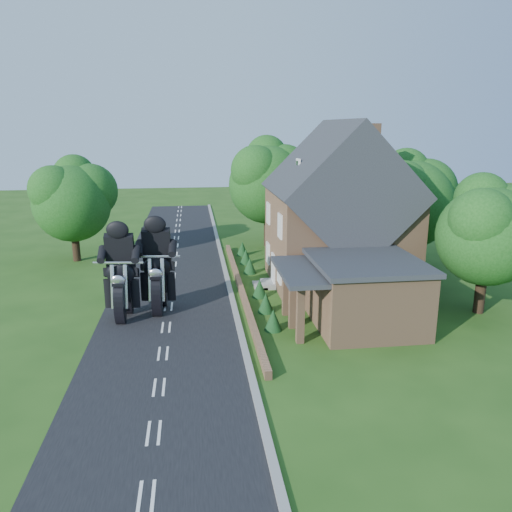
{
  "coord_description": "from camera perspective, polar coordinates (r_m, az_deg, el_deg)",
  "views": [
    {
      "loc": [
        1.49,
        -23.76,
        9.8
      ],
      "look_at": [
        4.95,
        2.96,
        2.8
      ],
      "focal_mm": 35.0,
      "sensor_mm": 36.0,
      "label": 1
    }
  ],
  "objects": [
    {
      "name": "house",
      "position": [
        31.56,
        9.34,
        4.41
      ],
      "size": [
        9.54,
        8.64,
        10.24
      ],
      "color": "#986D4D",
      "rests_on": "ground"
    },
    {
      "name": "kerb",
      "position": [
        25.77,
        -2.04,
        -7.66
      ],
      "size": [
        0.3,
        80.0,
        0.12
      ],
      "primitive_type": "cube",
      "color": "gray",
      "rests_on": "ground"
    },
    {
      "name": "motorcycle_follow",
      "position": [
        27.03,
        -14.89,
        -5.43
      ],
      "size": [
        0.62,
        1.73,
        1.58
      ],
      "primitive_type": null,
      "rotation": [
        0.0,
        0.0,
        3.03
      ],
      "color": "black",
      "rests_on": "ground"
    },
    {
      "name": "shrub_e",
      "position": [
        36.65,
        -1.17,
        -0.06
      ],
      "size": [
        0.9,
        0.9,
        1.1
      ],
      "primitive_type": "cone",
      "color": "#103415",
      "rests_on": "ground"
    },
    {
      "name": "tree_annex_side",
      "position": [
        28.98,
        25.47,
        2.99
      ],
      "size": [
        5.64,
        5.2,
        7.48
      ],
      "color": "black",
      "rests_on": "ground"
    },
    {
      "name": "motorcycle_lead",
      "position": [
        27.63,
        -11.0,
        -4.72
      ],
      "size": [
        0.6,
        1.75,
        1.6
      ],
      "primitive_type": null,
      "rotation": [
        0.0,
        0.0,
        3.05
      ],
      "color": "black",
      "rests_on": "ground"
    },
    {
      "name": "road",
      "position": [
        25.74,
        -10.24,
        -8.04
      ],
      "size": [
        7.0,
        80.0,
        0.02
      ],
      "primitive_type": "cube",
      "color": "black",
      "rests_on": "ground"
    },
    {
      "name": "shrub_a",
      "position": [
        24.86,
        1.98,
        -7.29
      ],
      "size": [
        0.9,
        0.9,
        1.1
      ],
      "primitive_type": "cone",
      "color": "#103415",
      "rests_on": "ground"
    },
    {
      "name": "tree_house_right",
      "position": [
        36.04,
        17.68,
        6.53
      ],
      "size": [
        6.51,
        6.0,
        8.4
      ],
      "color": "black",
      "rests_on": "ground"
    },
    {
      "name": "annex",
      "position": [
        25.72,
        12.05,
        -3.97
      ],
      "size": [
        7.05,
        5.94,
        3.44
      ],
      "color": "#986D4D",
      "rests_on": "ground"
    },
    {
      "name": "shrub_d",
      "position": [
        34.25,
        -0.72,
        -1.11
      ],
      "size": [
        0.9,
        0.9,
        1.1
      ],
      "primitive_type": "cone",
      "color": "#103415",
      "rests_on": "ground"
    },
    {
      "name": "garden_wall",
      "position": [
        30.45,
        -1.71,
        -3.82
      ],
      "size": [
        0.3,
        22.0,
        0.4
      ],
      "primitive_type": "cube",
      "color": "#986D4D",
      "rests_on": "ground"
    },
    {
      "name": "tree_behind_house",
      "position": [
        42.02,
        10.37,
        9.46
      ],
      "size": [
        7.81,
        7.2,
        10.08
      ],
      "color": "black",
      "rests_on": "ground"
    },
    {
      "name": "shrub_b",
      "position": [
        27.17,
        1.13,
        -5.35
      ],
      "size": [
        0.9,
        0.9,
        1.1
      ],
      "primitive_type": "cone",
      "color": "#103415",
      "rests_on": "ground"
    },
    {
      "name": "shrub_f",
      "position": [
        39.06,
        -1.57,
        0.86
      ],
      "size": [
        0.9,
        0.9,
        1.1
      ],
      "primitive_type": "cone",
      "color": "#103415",
      "rests_on": "ground"
    },
    {
      "name": "tree_behind_left",
      "position": [
        41.62,
        1.9,
        8.95
      ],
      "size": [
        6.94,
        6.4,
        9.16
      ],
      "color": "black",
      "rests_on": "ground"
    },
    {
      "name": "ground",
      "position": [
        25.74,
        -10.24,
        -8.06
      ],
      "size": [
        120.0,
        120.0,
        0.0
      ],
      "primitive_type": "plane",
      "color": "#234814",
      "rests_on": "ground"
    },
    {
      "name": "shrub_c",
      "position": [
        29.5,
        0.41,
        -3.71
      ],
      "size": [
        0.9,
        0.9,
        1.1
      ],
      "primitive_type": "cone",
      "color": "#103415",
      "rests_on": "ground"
    },
    {
      "name": "tree_far_road",
      "position": [
        39.09,
        -19.78,
        6.42
      ],
      "size": [
        6.08,
        5.6,
        7.84
      ],
      "color": "black",
      "rests_on": "ground"
    }
  ]
}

